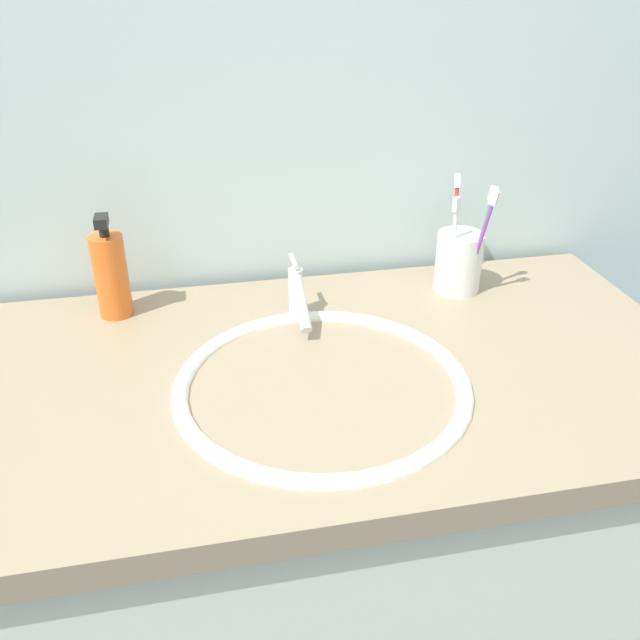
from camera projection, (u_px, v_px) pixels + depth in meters
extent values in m
cube|color=silver|center=(275.00, 114.00, 1.15)|extent=(2.37, 0.04, 2.40)
cube|color=silver|center=(316.00, 587.00, 1.23)|extent=(1.13, 0.58, 0.87)
cube|color=gray|center=(316.00, 379.00, 1.01)|extent=(1.17, 0.62, 0.04)
ellipsoid|color=white|center=(324.00, 411.00, 0.98)|extent=(0.37, 0.37, 0.09)
torus|color=white|center=(324.00, 386.00, 0.95)|extent=(0.42, 0.42, 0.02)
cylinder|color=#595B60|center=(324.00, 433.00, 0.99)|extent=(0.03, 0.03, 0.01)
cylinder|color=silver|center=(297.00, 292.00, 1.12)|extent=(0.02, 0.02, 0.08)
cylinder|color=silver|center=(302.00, 301.00, 1.08)|extent=(0.02, 0.11, 0.07)
cylinder|color=silver|center=(295.00, 261.00, 1.11)|extent=(0.01, 0.05, 0.01)
cylinder|color=white|center=(459.00, 262.00, 1.20)|extent=(0.08, 0.08, 0.11)
cylinder|color=red|center=(455.00, 232.00, 1.21)|extent=(0.02, 0.05, 0.18)
cube|color=white|center=(457.00, 181.00, 1.19)|extent=(0.01, 0.02, 0.03)
cylinder|color=white|center=(454.00, 248.00, 1.17)|extent=(0.02, 0.02, 0.16)
cube|color=white|center=(456.00, 204.00, 1.12)|extent=(0.02, 0.01, 0.02)
cylinder|color=green|center=(480.00, 243.00, 1.17)|extent=(0.03, 0.02, 0.18)
cube|color=white|center=(493.00, 194.00, 1.12)|extent=(0.02, 0.01, 0.03)
cylinder|color=purple|center=(478.00, 247.00, 1.15)|extent=(0.03, 0.04, 0.18)
cube|color=white|center=(494.00, 198.00, 1.10)|extent=(0.02, 0.02, 0.03)
cylinder|color=orange|center=(111.00, 276.00, 1.11)|extent=(0.05, 0.05, 0.14)
cylinder|color=black|center=(104.00, 230.00, 1.07)|extent=(0.02, 0.02, 0.02)
cube|color=black|center=(101.00, 221.00, 1.05)|extent=(0.02, 0.04, 0.02)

